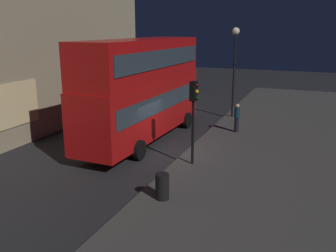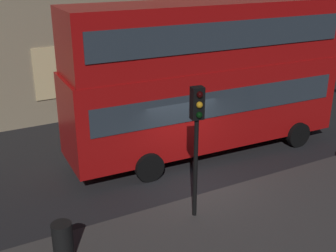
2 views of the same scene
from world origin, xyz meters
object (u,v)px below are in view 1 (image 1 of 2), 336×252
traffic_light_near_kerb (194,105)px  street_lamp (235,54)px  traffic_light_far_side (157,71)px  pedestrian (237,118)px  litter_bin (162,186)px  double_decker_bus (143,86)px

traffic_light_near_kerb → street_lamp: bearing=10.3°
street_lamp → traffic_light_far_side: bearing=73.9°
traffic_light_near_kerb → pedestrian: traffic_light_near_kerb is taller
pedestrian → litter_bin: bearing=167.9°
double_decker_bus → street_lamp: (6.94, -3.41, 1.29)m
traffic_light_near_kerb → traffic_light_far_side: bearing=38.7°
street_lamp → pedestrian: size_ratio=3.54×
litter_bin → double_decker_bus: bearing=30.9°
traffic_light_far_side → litter_bin: 16.82m
pedestrian → traffic_light_near_kerb: bearing=164.6°
street_lamp → litter_bin: street_lamp is taller
street_lamp → pedestrian: bearing=-163.9°
double_decker_bus → traffic_light_near_kerb: double_decker_bus is taller
double_decker_bus → traffic_light_near_kerb: size_ratio=2.78×
traffic_light_near_kerb → litter_bin: traffic_light_near_kerb is taller
street_lamp → traffic_light_near_kerb: bearing=-178.0°
double_decker_bus → pedestrian: size_ratio=6.18×
pedestrian → litter_bin: pedestrian is taller
double_decker_bus → street_lamp: 7.84m
traffic_light_near_kerb → traffic_light_far_side: (11.49, 6.75, -0.05)m
double_decker_bus → traffic_light_near_kerb: 4.63m
pedestrian → litter_bin: 9.67m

